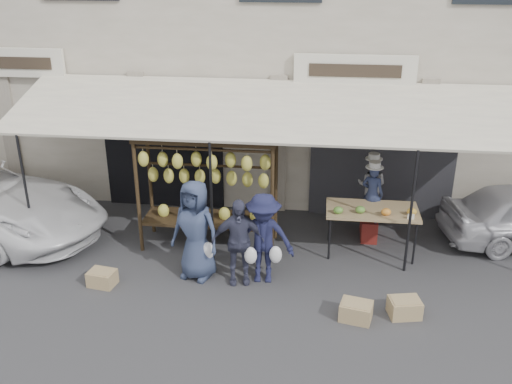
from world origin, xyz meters
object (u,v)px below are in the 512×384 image
Objects in this scene: vendor_left at (372,194)px; customer_mid at (238,242)px; customer_left at (196,230)px; crate_far at (102,278)px; banana_rack at (207,171)px; crate_near_b at (404,308)px; crate_near_a at (356,311)px; produce_table at (372,212)px; vendor_right at (372,185)px; customer_right at (263,239)px.

customer_mid is (-2.35, -1.77, -0.24)m from vendor_left.
customer_left is 1.81m from crate_far.
banana_rack is 1.44× the size of customer_left.
vendor_left reaches higher than crate_near_b.
banana_rack is at bearing 142.33° from crate_near_a.
customer_mid is at bearing 56.41° from vendor_left.
produce_table is 5.00m from crate_far.
banana_rack is 3.29m from vendor_right.
banana_rack is at bearing 107.39° from customer_left.
vendor_right is (0.03, 0.85, 0.18)m from produce_table.
banana_rack is at bearing 151.19° from crate_near_b.
banana_rack is 1.53× the size of produce_table.
crate_near_a is at bearing -34.42° from customer_mid.
crate_far is (-4.30, 0.49, -0.01)m from crate_near_a.
vendor_right is at bearing 83.01° from crate_near_a.
vendor_right is 2.84m from customer_right.
crate_near_b is at bearing -24.61° from customer_mid.
vendor_left is at bearing 82.27° from crate_near_a.
crate_near_a is 0.79m from crate_near_b.
customer_right is 2.55m from crate_near_b.
crate_near_a is at bearing 98.91° from vendor_right.
crate_far is at bearing 44.36° from vendor_left.
vendor_left is at bearing 9.90° from banana_rack.
banana_rack is at bearing 133.37° from customer_right.
customer_right is at bearing 161.45° from crate_near_b.
crate_near_b is (3.50, -0.79, -0.76)m from customer_left.
produce_table is 0.50m from vendor_left.
customer_right is at bearing -44.29° from banana_rack.
vendor_left is 0.74× the size of customer_mid.
crate_far is at bearing -172.30° from customer_right.
vendor_left is 3.53m from customer_left.
vendor_right reaches higher than customer_mid.
crate_near_a reaches higher than crate_far.
crate_near_a and crate_near_b have the same top height.
customer_right is at bearing 62.63° from vendor_right.
banana_rack reaches higher than vendor_right.
crate_near_a is at bearing 101.66° from vendor_left.
vendor_right is 2.46× the size of crate_near_a.
customer_left reaches higher than crate_near_a.
crate_far is at bearing 179.51° from customer_mid.
customer_left is 1.11× the size of customer_right.
produce_table is at bearing 81.03° from crate_near_a.
banana_rack is at bearing 46.25° from crate_far.
vendor_left is (3.10, 0.54, -0.55)m from banana_rack.
crate_near_a is (-0.34, -2.18, -0.72)m from produce_table.
vendor_left is 0.37m from vendor_right.
customer_left is at bearing 160.31° from crate_near_a.
crate_near_b is at bearing 118.66° from vendor_left.
produce_table is 2.26m from customer_right.
customer_left is 3.00m from crate_near_a.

